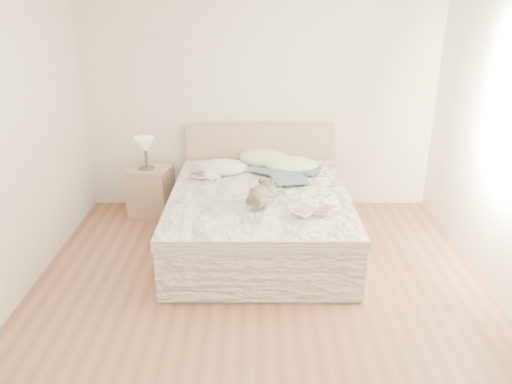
# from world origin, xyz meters

# --- Properties ---
(floor) EXTENTS (4.00, 4.50, 0.00)m
(floor) POSITION_xyz_m (0.00, 0.00, 0.00)
(floor) COLOR brown
(floor) RESTS_ON ground
(wall_back) EXTENTS (4.00, 0.02, 2.70)m
(wall_back) POSITION_xyz_m (0.00, 2.25, 1.35)
(wall_back) COLOR silver
(wall_back) RESTS_ON ground
(wall_front) EXTENTS (4.00, 0.02, 2.70)m
(wall_front) POSITION_xyz_m (0.00, -2.25, 1.35)
(wall_front) COLOR silver
(wall_front) RESTS_ON ground
(bed) EXTENTS (1.72, 2.14, 1.00)m
(bed) POSITION_xyz_m (0.00, 1.19, 0.31)
(bed) COLOR tan
(bed) RESTS_ON floor
(nightstand) EXTENTS (0.51, 0.47, 0.56)m
(nightstand) POSITION_xyz_m (-1.25, 1.93, 0.28)
(nightstand) COLOR tan
(nightstand) RESTS_ON floor
(table_lamp) EXTENTS (0.29, 0.29, 0.36)m
(table_lamp) POSITION_xyz_m (-1.26, 1.90, 0.82)
(table_lamp) COLOR #48433F
(table_lamp) RESTS_ON nightstand
(pillow_left) EXTENTS (0.54, 0.38, 0.16)m
(pillow_left) POSITION_xyz_m (-0.40, 1.73, 0.64)
(pillow_left) COLOR white
(pillow_left) RESTS_ON bed
(pillow_middle) EXTENTS (0.76, 0.67, 0.19)m
(pillow_middle) POSITION_xyz_m (0.06, 2.04, 0.64)
(pillow_middle) COLOR white
(pillow_middle) RESTS_ON bed
(pillow_right) EXTENTS (0.58, 0.40, 0.17)m
(pillow_right) POSITION_xyz_m (0.35, 1.80, 0.64)
(pillow_right) COLOR white
(pillow_right) RESTS_ON bed
(blouse) EXTENTS (0.64, 0.67, 0.02)m
(blouse) POSITION_xyz_m (0.28, 1.48, 0.63)
(blouse) COLOR #3D526C
(blouse) RESTS_ON bed
(photo_book) EXTENTS (0.34, 0.33, 0.02)m
(photo_book) POSITION_xyz_m (-0.57, 1.47, 0.63)
(photo_book) COLOR white
(photo_book) RESTS_ON bed
(childrens_book) EXTENTS (0.44, 0.41, 0.02)m
(childrens_book) POSITION_xyz_m (0.48, 0.59, 0.63)
(childrens_book) COLOR #FBE9CD
(childrens_book) RESTS_ON bed
(teddy_bear) EXTENTS (0.33, 0.39, 0.17)m
(teddy_bear) POSITION_xyz_m (-0.01, 0.77, 0.65)
(teddy_bear) COLOR brown
(teddy_bear) RESTS_ON bed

